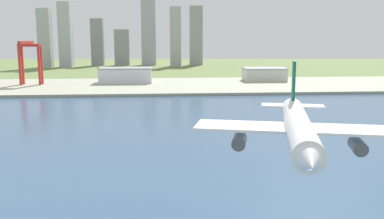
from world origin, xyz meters
The scene contains 8 objects.
ground_plane centered at (0.00, 300.00, 0.00)m, with size 2400.00×2400.00×0.00m, color olive.
water_bay centered at (0.00, 240.00, 0.07)m, with size 840.00×360.00×0.15m, color #385675.
industrial_pier centered at (0.00, 490.00, 1.25)m, with size 840.00×140.00×2.50m, color #A3A58D.
airplane_landing centered at (22.32, 144.61, 31.58)m, with size 38.79×46.43×15.46m.
port_crane_red centered at (-127.28, 498.54, 32.50)m, with size 20.80×41.90×42.67m.
warehouse_main centered at (-35.56, 512.48, 10.25)m, with size 54.14×29.21×15.45m.
warehouse_annex centered at (112.13, 519.88, 9.51)m, with size 44.61×28.85×13.97m.
distant_skyline centered at (-68.91, 824.78, 50.23)m, with size 276.32×72.66×120.35m.
Camera 1 is at (-2.60, 72.85, 47.40)m, focal length 39.44 mm.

